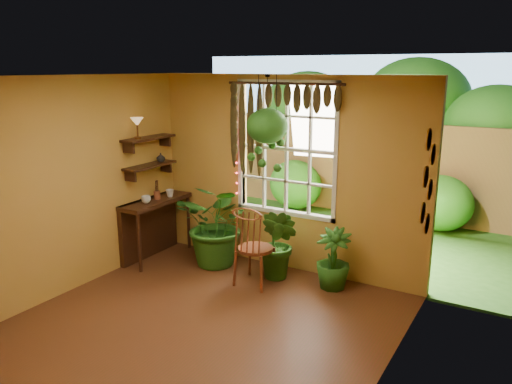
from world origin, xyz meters
TOP-DOWN VIEW (x-y plane):
  - floor at (0.00, 0.00)m, footprint 4.50×4.50m
  - ceiling at (0.00, 0.00)m, footprint 4.50×4.50m
  - wall_back at (0.00, 2.25)m, footprint 4.00×0.00m
  - wall_left at (-2.00, 0.00)m, footprint 0.00×4.50m
  - wall_right at (2.00, 0.00)m, footprint 0.00×4.50m
  - window at (0.00, 2.28)m, footprint 1.52×0.10m
  - valance_vine at (-0.08, 2.16)m, footprint 1.70×0.12m
  - string_lights at (-0.76, 2.19)m, footprint 0.03×0.03m
  - wall_plates at (1.98, 1.79)m, footprint 0.04×0.32m
  - counter_ledge at (-1.91, 1.60)m, footprint 0.40×1.20m
  - shelf_lower at (-1.88, 1.60)m, footprint 0.25×0.90m
  - shelf_upper at (-1.88, 1.60)m, footprint 0.25×0.90m
  - backyard at (0.24, 6.87)m, footprint 14.00×10.00m
  - windsor_chair at (-0.05, 1.49)m, footprint 0.48×0.51m
  - potted_plant_left at (-0.83, 1.82)m, footprint 1.17×1.03m
  - potted_plant_mid at (0.14, 1.80)m, footprint 0.67×0.60m
  - potted_plant_right at (0.87, 1.92)m, footprint 0.50×0.50m
  - hanging_basket at (-0.18, 2.05)m, footprint 0.56×0.56m
  - cup_a at (-1.78, 1.38)m, footprint 0.17×0.17m
  - cup_b at (-1.72, 1.83)m, footprint 0.13×0.13m
  - brush_jar at (-1.80, 1.63)m, footprint 0.10×0.10m
  - shelf_vase at (-1.87, 1.83)m, footprint 0.16×0.16m
  - tiffany_lamp at (-1.86, 1.37)m, footprint 0.18×0.18m

SIDE VIEW (x-z plane):
  - floor at x=0.00m, z-range 0.00..0.00m
  - windsor_chair at x=-0.05m, z-range -0.26..0.98m
  - potted_plant_right at x=0.87m, z-range 0.00..0.79m
  - potted_plant_mid at x=0.14m, z-range 0.00..1.00m
  - counter_ledge at x=-1.91m, z-range 0.10..1.00m
  - potted_plant_left at x=-0.83m, z-range 0.00..1.24m
  - cup_a at x=-1.78m, z-range 0.90..1.01m
  - cup_b at x=-1.72m, z-range 0.90..1.01m
  - brush_jar at x=-1.80m, z-range 0.86..1.22m
  - backyard at x=0.24m, z-range -4.72..7.28m
  - wall_back at x=0.00m, z-range -0.65..3.35m
  - wall_left at x=-2.00m, z-range -0.90..3.60m
  - wall_right at x=2.00m, z-range -0.90..3.60m
  - shelf_lower at x=-1.88m, z-range 1.38..1.42m
  - shelf_vase at x=-1.87m, z-range 1.42..1.55m
  - wall_plates at x=1.98m, z-range 1.00..2.10m
  - window at x=0.00m, z-range 0.77..2.63m
  - string_lights at x=-0.76m, z-range 0.98..2.52m
  - shelf_upper at x=-1.88m, z-range 1.78..1.82m
  - hanging_basket at x=-0.18m, z-range 1.31..2.60m
  - tiffany_lamp at x=-1.86m, z-range 1.89..2.18m
  - valance_vine at x=-0.08m, z-range 1.73..2.83m
  - ceiling at x=0.00m, z-range 2.70..2.70m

